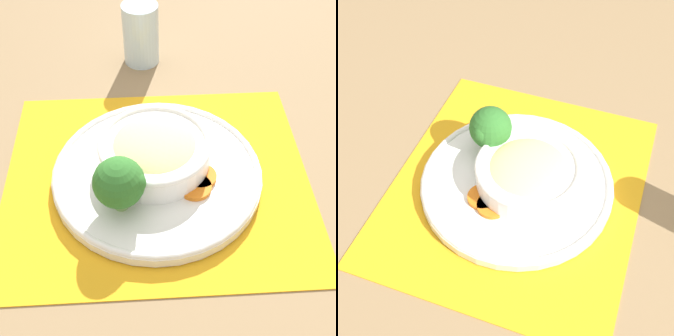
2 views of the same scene
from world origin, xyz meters
The scene contains 7 objects.
ground_plane centered at (0.00, 0.00, 0.00)m, with size 4.00×4.00×0.00m, color #8C704C.
placemat centered at (0.00, 0.00, 0.00)m, with size 0.53×0.47×0.00m.
plate centered at (0.00, 0.00, 0.02)m, with size 0.32×0.32×0.02m.
bowl centered at (0.00, -0.02, 0.05)m, with size 0.17×0.17×0.05m.
broccoli_floret centered at (0.06, 0.06, 0.07)m, with size 0.07×0.07×0.09m.
carrot_slice_near centered at (-0.05, 0.05, 0.02)m, with size 0.05×0.05×0.01m.
carrot_slice_middle centered at (-0.06, 0.03, 0.02)m, with size 0.05×0.05×0.01m.
Camera 2 is at (-0.49, -0.08, 0.63)m, focal length 50.00 mm.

